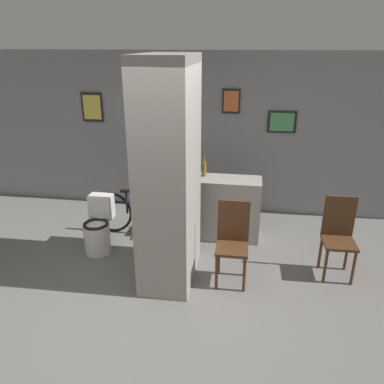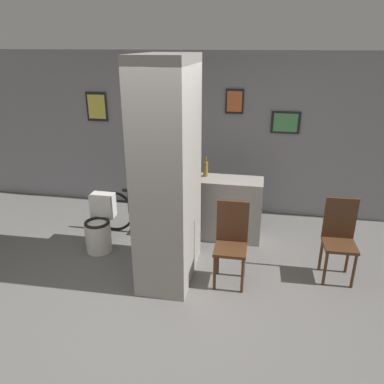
{
  "view_description": "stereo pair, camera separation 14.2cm",
  "coord_description": "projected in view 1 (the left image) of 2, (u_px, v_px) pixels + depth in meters",
  "views": [
    {
      "loc": [
        1.03,
        -3.37,
        2.7
      ],
      "look_at": [
        0.34,
        0.94,
        0.95
      ],
      "focal_mm": 35.0,
      "sensor_mm": 36.0,
      "label": 1
    },
    {
      "loc": [
        1.17,
        -3.35,
        2.7
      ],
      "look_at": [
        0.34,
        0.94,
        0.95
      ],
      "focal_mm": 35.0,
      "sensor_mm": 36.0,
      "label": 2
    }
  ],
  "objects": [
    {
      "name": "toilet",
      "position": [
        98.0,
        229.0,
        5.13
      ],
      "size": [
        0.35,
        0.51,
        0.75
      ],
      "color": "white",
      "rests_on": "ground_plane"
    },
    {
      "name": "pillar_center",
      "position": [
        169.0,
        175.0,
        4.24
      ],
      "size": [
        0.61,
        1.09,
        2.6
      ],
      "color": "gray",
      "rests_on": "ground_plane"
    },
    {
      "name": "ground_plane",
      "position": [
        149.0,
        298.0,
        4.25
      ],
      "size": [
        14.0,
        14.0,
        0.0
      ],
      "primitive_type": "plane",
      "color": "slate"
    },
    {
      "name": "counter_shelf",
      "position": [
        221.0,
        208.0,
        5.46
      ],
      "size": [
        1.11,
        0.44,
        0.91
      ],
      "color": "gray",
      "rests_on": "ground_plane"
    },
    {
      "name": "chair_near_pillar",
      "position": [
        232.0,
        239.0,
        4.41
      ],
      "size": [
        0.38,
        0.38,
        1.0
      ],
      "rotation": [
        0.0,
        0.0,
        0.01
      ],
      "color": "#4C2D19",
      "rests_on": "ground_plane"
    },
    {
      "name": "bottle_tall",
      "position": [
        204.0,
        168.0,
        5.34
      ],
      "size": [
        0.07,
        0.07,
        0.32
      ],
      "color": "olive",
      "rests_on": "counter_shelf"
    },
    {
      "name": "chair_by_doorway",
      "position": [
        339.0,
        234.0,
        4.53
      ],
      "size": [
        0.39,
        0.39,
        1.0
      ],
      "rotation": [
        0.0,
        0.0,
        0.03
      ],
      "color": "#4C2D19",
      "rests_on": "ground_plane"
    },
    {
      "name": "bicycle",
      "position": [
        144.0,
        213.0,
        5.54
      ],
      "size": [
        1.69,
        0.42,
        0.71
      ],
      "color": "black",
      "rests_on": "ground_plane"
    },
    {
      "name": "wall_back",
      "position": [
        188.0,
        133.0,
        6.17
      ],
      "size": [
        8.0,
        0.09,
        2.6
      ],
      "color": "gray",
      "rests_on": "ground_plane"
    }
  ]
}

